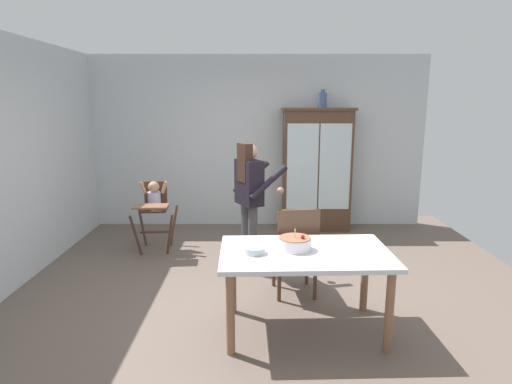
# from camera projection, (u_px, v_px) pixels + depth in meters

# --- Properties ---
(ground_plane) EXTENTS (6.24, 6.24, 0.00)m
(ground_plane) POSITION_uv_depth(u_px,v_px,m) (257.00, 294.00, 4.49)
(ground_plane) COLOR #66564C
(wall_back) EXTENTS (5.32, 0.06, 2.70)m
(wall_back) POSITION_uv_depth(u_px,v_px,m) (256.00, 142.00, 6.78)
(wall_back) COLOR silver
(wall_back) RESTS_ON ground_plane
(china_cabinet) EXTENTS (1.10, 0.48, 1.90)m
(china_cabinet) POSITION_uv_depth(u_px,v_px,m) (316.00, 169.00, 6.60)
(china_cabinet) COLOR #4C3323
(china_cabinet) RESTS_ON ground_plane
(ceramic_vase) EXTENTS (0.13, 0.13, 0.27)m
(ceramic_vase) POSITION_uv_depth(u_px,v_px,m) (322.00, 100.00, 6.38)
(ceramic_vase) COLOR #3D567F
(ceramic_vase) RESTS_ON china_cabinet
(high_chair_with_toddler) EXTENTS (0.61, 0.71, 0.95)m
(high_chair_with_toddler) POSITION_uv_depth(u_px,v_px,m) (154.00, 203.00, 5.69)
(high_chair_with_toddler) COLOR #4C3323
(high_chair_with_toddler) RESTS_ON ground_plane
(adult_person) EXTENTS (0.66, 0.65, 1.53)m
(adult_person) POSITION_uv_depth(u_px,v_px,m) (249.00, 192.00, 4.90)
(adult_person) COLOR #47474C
(adult_person) RESTS_ON ground_plane
(dining_table) EXTENTS (1.47, 0.92, 0.74)m
(dining_table) POSITION_uv_depth(u_px,v_px,m) (304.00, 262.00, 3.64)
(dining_table) COLOR silver
(dining_table) RESTS_ON ground_plane
(birthday_cake) EXTENTS (0.28, 0.28, 0.19)m
(birthday_cake) POSITION_uv_depth(u_px,v_px,m) (294.00, 243.00, 3.65)
(birthday_cake) COLOR white
(birthday_cake) RESTS_ON dining_table
(serving_bowl) EXTENTS (0.18, 0.18, 0.05)m
(serving_bowl) POSITION_uv_depth(u_px,v_px,m) (254.00, 250.00, 3.56)
(serving_bowl) COLOR #B2BCC6
(serving_bowl) RESTS_ON dining_table
(dining_chair_far_side) EXTENTS (0.48, 0.48, 0.96)m
(dining_chair_far_side) POSITION_uv_depth(u_px,v_px,m) (296.00, 246.00, 4.31)
(dining_chair_far_side) COLOR #4C3323
(dining_chair_far_side) RESTS_ON ground_plane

